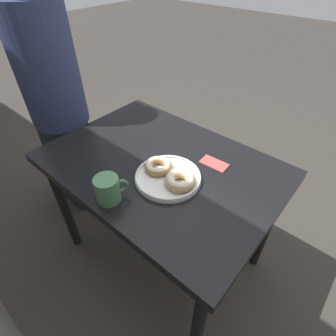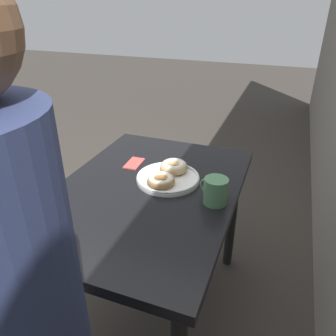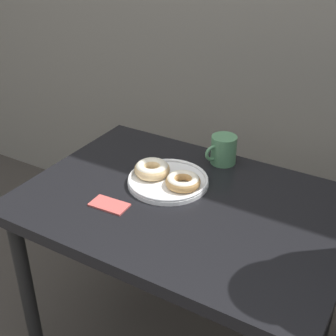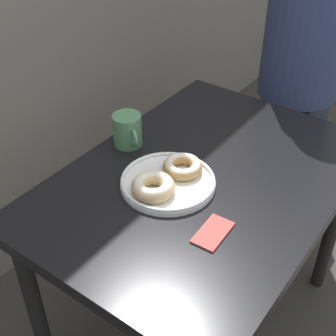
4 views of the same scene
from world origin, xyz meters
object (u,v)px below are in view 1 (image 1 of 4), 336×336
object	(u,v)px
dining_table	(161,177)
coffee_mug	(107,189)
napkin	(214,164)
donut_plate	(169,175)
person_figure	(55,98)

from	to	relation	value
dining_table	coffee_mug	bearing A→B (deg)	89.36
coffee_mug	napkin	distance (m)	0.47
donut_plate	person_figure	bearing A→B (deg)	-1.82
dining_table	person_figure	bearing A→B (deg)	2.42
person_figure	napkin	size ratio (longest dim) A/B	12.08
dining_table	donut_plate	distance (m)	0.16
coffee_mug	person_figure	world-z (taller)	person_figure
donut_plate	coffee_mug	size ratio (longest dim) A/B	2.35
donut_plate	napkin	world-z (taller)	donut_plate
dining_table	person_figure	distance (m)	0.77
person_figure	coffee_mug	bearing A→B (deg)	161.44
dining_table	person_figure	world-z (taller)	person_figure
coffee_mug	person_figure	distance (m)	0.79
napkin	donut_plate	bearing A→B (deg)	67.30
coffee_mug	napkin	xyz separation A→B (m)	(-0.19, -0.43, -0.05)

